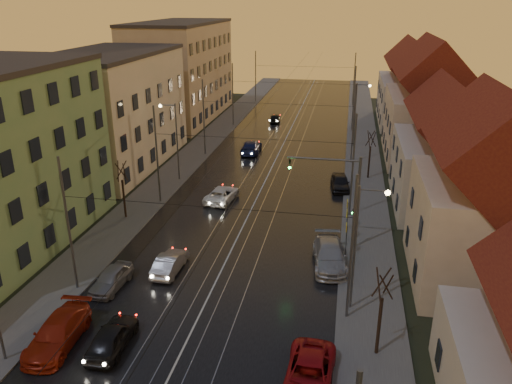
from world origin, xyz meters
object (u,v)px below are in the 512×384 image
Objects in this scene: street_lamp_2 at (174,134)px; driving_car_3 at (251,147)px; driving_car_4 at (275,118)px; parked_right_2 at (340,182)px; traffic_light_mast at (344,191)px; parked_left_2 at (58,333)px; street_lamp_3 at (358,108)px; parked_left_3 at (111,279)px; driving_car_0 at (112,337)px; driving_car_1 at (170,263)px; parked_right_0 at (309,374)px; driving_car_2 at (222,194)px; parked_right_1 at (330,255)px; street_lamp_1 at (361,237)px.

street_lamp_2 is 13.03m from driving_car_3.
parked_right_2 reaches higher than driving_car_4.
street_lamp_2 reaches higher than traffic_light_mast.
parked_left_2 is (-3.94, -53.45, 0.10)m from driving_car_4.
street_lamp_3 is 16.89m from driving_car_4.
parked_left_3 is at bearing 80.31° from driving_car_4.
driving_car_0 is at bearing -78.35° from street_lamp_2.
driving_car_0 is 53.20m from driving_car_4.
traffic_light_mast reaches higher than driving_car_1.
parked_right_0 is (13.38, -6.51, 0.03)m from parked_left_3.
parked_left_2 is (-15.87, -42.27, -4.14)m from street_lamp_3.
driving_car_3 is (-11.34, 22.94, -3.84)m from traffic_light_mast.
parked_right_0 reaches higher than parked_left_3.
parked_left_2 is at bearing -84.91° from street_lamp_2.
parked_left_3 reaches higher than driving_car_2.
driving_car_0 is 0.99× the size of parked_right_2.
street_lamp_3 is at bearing 66.01° from parked_left_2.
driving_car_3 reaches higher than driving_car_2.
street_lamp_3 reaches higher than parked_right_1.
driving_car_1 is 21.24m from parked_right_2.
parked_left_2 is (2.34, -26.27, -4.14)m from street_lamp_2.
driving_car_4 is at bearing -94.35° from driving_car_3.
street_lamp_2 is 1.55× the size of parked_left_2.
traffic_light_mast is at bearing -152.44° from driving_car_1.
parked_right_1 is at bearing -42.27° from street_lamp_2.
street_lamp_1 is 2.11× the size of driving_car_4.
driving_car_3 is at bearing -92.37° from driving_car_0.
traffic_light_mast is at bearing -94.07° from parked_right_2.
driving_car_4 is at bearing 76.98° from street_lamp_2.
parked_right_0 is (-1.12, -14.92, -3.90)m from traffic_light_mast.
driving_car_3 is at bearing -81.69° from driving_car_2.
street_lamp_1 is 1.55× the size of parked_left_2.
street_lamp_1 reaches higher than parked_right_2.
traffic_light_mast is 1.38× the size of driving_car_3.
driving_car_3 is (0.40, 36.94, 0.04)m from driving_car_0.
parked_right_1 is 15.30m from parked_right_2.
parked_right_0 is (10.23, -37.85, -0.06)m from driving_car_3.
parked_right_2 reaches higher than parked_right_0.
driving_car_3 is at bearing 111.93° from street_lamp_1.
traffic_light_mast is at bearing 40.63° from parked_left_2.
street_lamp_2 reaches higher than parked_right_0.
driving_car_1 is 28.68m from driving_car_3.
parked_right_0 is (-2.23, -6.92, -4.19)m from street_lamp_1.
driving_car_2 is at bearing 128.44° from parked_right_1.
driving_car_1 is at bearing 95.63° from driving_car_2.
parked_right_0 reaches higher than driving_car_4.
driving_car_3 is at bearing 62.23° from street_lamp_2.
parked_left_2 is at bearing 80.51° from driving_car_4.
street_lamp_1 is 36.00m from street_lamp_3.
street_lamp_3 is at bearing -109.49° from driving_car_1.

